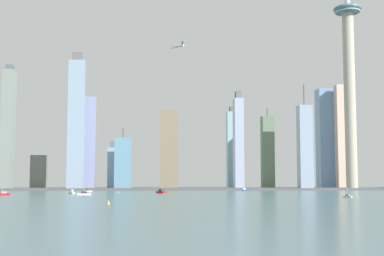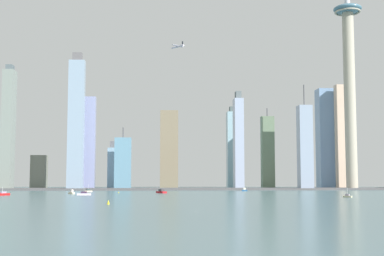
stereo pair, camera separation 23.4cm
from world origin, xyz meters
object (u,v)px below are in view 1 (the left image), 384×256
object	(u,v)px
airplane	(178,46)
boat_6	(72,192)
skyscraper_4	(123,164)
boat_5	(88,191)
boat_4	(348,196)
skyscraper_2	(113,167)
skyscraper_0	(325,139)
skyscraper_11	(268,152)
boat_0	(2,194)
boat_3	(84,194)
boat_7	(161,192)
boat_1	(245,190)
skyscraper_1	(305,147)
skyscraper_3	(76,123)
skyscraper_9	(345,137)
skyscraper_8	(234,149)
channel_buoy_0	(109,202)
skyscraper_7	(238,142)
skyscraper_12	(8,129)
channel_buoy_1	(119,192)
skyscraper_6	(87,143)
skyscraper_5	(169,150)
skyscraper_10	(39,172)
observation_tower	(349,67)

from	to	relation	value
airplane	boat_6	bearing A→B (deg)	108.73
skyscraper_4	boat_5	size ratio (longest dim) A/B	9.29
boat_4	skyscraper_2	bearing A→B (deg)	171.25
skyscraper_0	skyscraper_11	distance (m)	97.28
boat_0	boat_3	size ratio (longest dim) A/B	1.21
skyscraper_11	skyscraper_2	bearing A→B (deg)	178.00
boat_5	boat_7	bearing A→B (deg)	-68.96
boat_7	boat_1	bearing A→B (deg)	100.26
skyscraper_2	airplane	distance (m)	202.24
boat_6	boat_7	distance (m)	97.32
skyscraper_1	skyscraper_3	world-z (taller)	skyscraper_3
skyscraper_2	skyscraper_9	distance (m)	348.38
boat_0	boat_6	xyz separation A→B (m)	(58.57, 40.87, 0.24)
boat_4	skyscraper_8	bearing A→B (deg)	144.11
skyscraper_3	channel_buoy_0	bearing A→B (deg)	-78.46
skyscraper_7	skyscraper_2	bearing A→B (deg)	173.61
boat_0	skyscraper_12	bearing A→B (deg)	-138.40
skyscraper_2	boat_6	world-z (taller)	skyscraper_2
channel_buoy_1	airplane	xyz separation A→B (m)	(71.07, 177.41, 208.63)
skyscraper_11	boat_7	distance (m)	262.17
skyscraper_3	boat_3	size ratio (longest dim) A/B	14.52
skyscraper_6	skyscraper_3	bearing A→B (deg)	-105.79
skyscraper_8	skyscraper_2	bearing A→B (deg)	-167.46
skyscraper_4	boat_5	distance (m)	134.73
skyscraper_3	skyscraper_8	size ratio (longest dim) A/B	1.47
skyscraper_7	skyscraper_12	distance (m)	327.16
skyscraper_0	skyscraper_8	size ratio (longest dim) A/B	1.18
skyscraper_6	skyscraper_9	size ratio (longest dim) A/B	0.86
skyscraper_5	boat_1	xyz separation A→B (m)	(91.46, -142.67, -57.54)
boat_0	skyscraper_8	bearing A→B (deg)	167.15
skyscraper_7	channel_buoy_1	bearing A→B (deg)	-131.46
skyscraper_8	boat_3	world-z (taller)	skyscraper_8
skyscraper_0	skyscraper_10	bearing A→B (deg)	179.62
skyscraper_1	skyscraper_2	world-z (taller)	skyscraper_1
boat_3	boat_7	xyz separation A→B (m)	(74.78, 69.05, 0.23)
skyscraper_1	skyscraper_5	size ratio (longest dim) A/B	1.25
skyscraper_12	boat_3	bearing A→B (deg)	-59.47
skyscraper_5	skyscraper_12	bearing A→B (deg)	-166.47
boat_0	skyscraper_6	bearing A→B (deg)	-162.89
skyscraper_7	airplane	xyz separation A→B (m)	(-90.00, -4.88, 140.97)
skyscraper_0	channel_buoy_0	world-z (taller)	skyscraper_0
observation_tower	skyscraper_3	distance (m)	394.67
skyscraper_6	boat_3	xyz separation A→B (m)	(31.05, -258.68, -65.57)
skyscraper_1	channel_buoy_1	world-z (taller)	skyscraper_1
boat_0	boat_6	distance (m)	71.42
channel_buoy_0	boat_1	bearing A→B (deg)	66.50
skyscraper_12	boat_7	distance (m)	279.97
skyscraper_2	channel_buoy_1	distance (m)	206.72
skyscraper_0	channel_buoy_1	world-z (taller)	skyscraper_0
skyscraper_0	skyscraper_12	size ratio (longest dim) A/B	0.88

